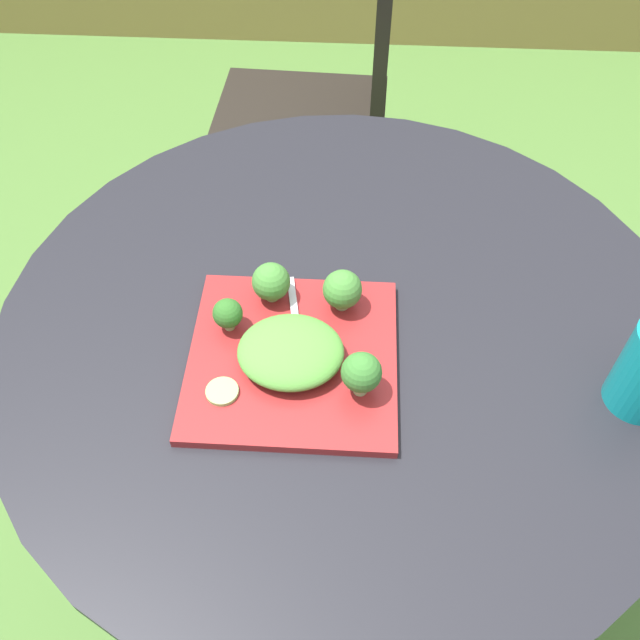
# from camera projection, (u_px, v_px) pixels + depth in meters

# --- Properties ---
(ground_plane) EXTENTS (12.00, 12.00, 0.00)m
(ground_plane) POSITION_uv_depth(u_px,v_px,m) (336.00, 528.00, 1.53)
(ground_plane) COLOR #4C7533
(patio_table) EXTENTS (0.98, 0.98, 0.74)m
(patio_table) POSITION_uv_depth(u_px,v_px,m) (341.00, 409.00, 1.15)
(patio_table) COLOR black
(patio_table) RESTS_ON ground_plane
(patio_chair) EXTENTS (0.46, 0.46, 0.90)m
(patio_chair) POSITION_uv_depth(u_px,v_px,m) (335.00, 94.00, 1.70)
(patio_chair) COLOR black
(patio_chair) RESTS_ON ground_plane
(salad_plate) EXTENTS (0.27, 0.27, 0.01)m
(salad_plate) POSITION_uv_depth(u_px,v_px,m) (293.00, 358.00, 0.91)
(salad_plate) COLOR maroon
(salad_plate) RESTS_ON patio_table
(fork) EXTENTS (0.04, 0.15, 0.00)m
(fork) POSITION_uv_depth(u_px,v_px,m) (297.00, 327.00, 0.93)
(fork) COLOR silver
(fork) RESTS_ON salad_plate
(lettuce_mound) EXTENTS (0.14, 0.12, 0.04)m
(lettuce_mound) POSITION_uv_depth(u_px,v_px,m) (291.00, 352.00, 0.88)
(lettuce_mound) COLOR #519338
(lettuce_mound) RESTS_ON salad_plate
(broccoli_floret_0) EXTENTS (0.04, 0.04, 0.05)m
(broccoli_floret_0) POSITION_uv_depth(u_px,v_px,m) (228.00, 314.00, 0.91)
(broccoli_floret_0) COLOR #99B770
(broccoli_floret_0) RESTS_ON salad_plate
(broccoli_floret_1) EXTENTS (0.05, 0.05, 0.06)m
(broccoli_floret_1) POSITION_uv_depth(u_px,v_px,m) (271.00, 282.00, 0.94)
(broccoli_floret_1) COLOR #99B770
(broccoli_floret_1) RESTS_ON salad_plate
(broccoli_floret_2) EXTENTS (0.05, 0.05, 0.06)m
(broccoli_floret_2) POSITION_uv_depth(u_px,v_px,m) (343.00, 290.00, 0.93)
(broccoli_floret_2) COLOR #99B770
(broccoli_floret_2) RESTS_ON salad_plate
(broccoli_floret_3) EXTENTS (0.05, 0.05, 0.07)m
(broccoli_floret_3) POSITION_uv_depth(u_px,v_px,m) (362.00, 373.00, 0.83)
(broccoli_floret_3) COLOR #99B770
(broccoli_floret_3) RESTS_ON salad_plate
(cucumber_slice_0) EXTENTS (0.04, 0.04, 0.01)m
(cucumber_slice_0) POSITION_uv_depth(u_px,v_px,m) (222.00, 391.00, 0.86)
(cucumber_slice_0) COLOR #8EB766
(cucumber_slice_0) RESTS_ON salad_plate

